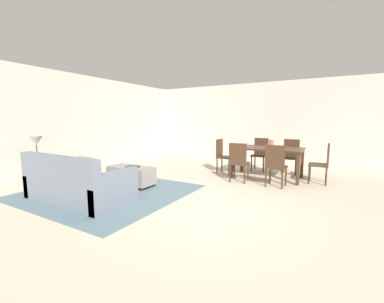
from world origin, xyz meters
TOP-DOWN VIEW (x-y plane):
  - ground_plane at (0.00, 0.00)m, footprint 10.80×10.80m
  - wall_back at (0.00, 5.00)m, footprint 9.00×0.12m
  - wall_left at (-4.50, 0.50)m, footprint 0.12×11.00m
  - area_rug at (-2.09, -0.24)m, footprint 3.00×2.80m
  - couch at (-2.17, -0.87)m, footprint 1.96×0.93m
  - ottoman_table at (-2.02, 0.34)m, footprint 1.04×0.47m
  - side_table at (-3.45, -0.84)m, footprint 0.40×0.40m
  - table_lamp at (-3.45, -0.84)m, footprint 0.26×0.26m
  - dining_table at (0.37, 2.63)m, footprint 1.67×0.96m
  - dining_chair_near_left at (-0.08, 1.81)m, footprint 0.43×0.43m
  - dining_chair_near_right at (0.74, 1.79)m, footprint 0.42×0.42m
  - dining_chair_far_left at (-0.02, 3.50)m, footprint 0.41×0.41m
  - dining_chair_far_right at (0.81, 3.45)m, footprint 0.40×0.40m
  - dining_chair_head_east at (1.61, 2.61)m, footprint 0.41×0.41m
  - dining_chair_head_west at (-0.82, 2.63)m, footprint 0.40×0.40m
  - vase_centerpiece at (0.45, 2.68)m, footprint 0.10×0.10m
  - book_on_ottoman at (-1.90, 0.26)m, footprint 0.30×0.25m

SIDE VIEW (x-z plane):
  - ground_plane at x=0.00m, z-range 0.00..0.00m
  - area_rug at x=-2.09m, z-range 0.00..0.01m
  - ottoman_table at x=-2.02m, z-range 0.03..0.46m
  - couch at x=-2.17m, z-range -0.14..0.72m
  - book_on_ottoman at x=-1.90m, z-range 0.43..0.46m
  - side_table at x=-3.45m, z-range 0.17..0.76m
  - dining_chair_near_left at x=-0.08m, z-range 0.06..0.98m
  - dining_chair_near_right at x=0.74m, z-range 0.06..0.98m
  - dining_chair_far_left at x=-0.02m, z-range 0.06..0.98m
  - dining_chair_far_right at x=0.81m, z-range 0.06..0.98m
  - dining_chair_head_east at x=1.61m, z-range 0.06..0.98m
  - dining_chair_head_west at x=-0.82m, z-range 0.06..0.98m
  - dining_table at x=0.37m, z-range 0.29..1.05m
  - vase_centerpiece at x=0.45m, z-range 0.76..0.95m
  - table_lamp at x=-3.45m, z-range 0.74..1.27m
  - wall_back at x=0.00m, z-range 0.00..2.70m
  - wall_left at x=-4.50m, z-range 0.00..2.70m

